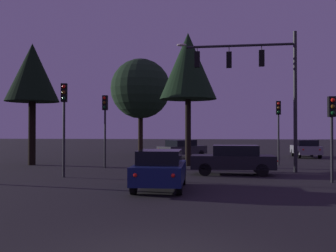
{
  "coord_description": "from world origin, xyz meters",
  "views": [
    {
      "loc": [
        0.91,
        -6.73,
        2.23
      ],
      "look_at": [
        -1.26,
        14.04,
        2.53
      ],
      "focal_mm": 41.94,
      "sensor_mm": 36.0,
      "label": 1
    }
  ],
  "objects": [
    {
      "name": "tree_behind_sign",
      "position": [
        -10.84,
        18.32,
        6.11
      ],
      "size": [
        3.55,
        3.55,
        8.14
      ],
      "color": "black",
      "rests_on": "ground"
    },
    {
      "name": "traffic_light_far_side",
      "position": [
        -5.41,
        16.66,
        3.14
      ],
      "size": [
        0.32,
        0.36,
        4.44
      ],
      "color": "#232326",
      "rests_on": "ground"
    },
    {
      "name": "car_nearside_lane",
      "position": [
        -0.95,
        8.26,
        0.79
      ],
      "size": [
        1.9,
        4.06,
        1.52
      ],
      "color": "#0F1947",
      "rests_on": "ground"
    },
    {
      "name": "ground_plane",
      "position": [
        0.0,
        24.5,
        0.0
      ],
      "size": [
        168.0,
        168.0,
        0.0
      ],
      "primitive_type": "plane",
      "color": "black",
      "rests_on": "ground"
    },
    {
      "name": "car_far_lane",
      "position": [
        -1.35,
        26.55,
        0.79
      ],
      "size": [
        4.17,
        4.43,
        1.52
      ],
      "color": "#232328",
      "rests_on": "ground"
    },
    {
      "name": "car_crossing_left",
      "position": [
        2.17,
        13.82,
        0.8
      ],
      "size": [
        4.35,
        1.87,
        1.52
      ],
      "color": "black",
      "rests_on": "ground"
    },
    {
      "name": "traffic_signal_mast_arm",
      "position": [
        3.63,
        15.44,
        5.39
      ],
      "size": [
        6.65,
        0.59,
        7.74
      ],
      "color": "#232326",
      "rests_on": "ground"
    },
    {
      "name": "traffic_light_corner_right",
      "position": [
        -6.12,
        11.73,
        3.23
      ],
      "size": [
        0.35,
        0.38,
        4.58
      ],
      "color": "#232326",
      "rests_on": "ground"
    },
    {
      "name": "tree_center_horizon",
      "position": [
        -5.51,
        29.76,
        6.26
      ],
      "size": [
        5.65,
        5.65,
        9.11
      ],
      "color": "black",
      "rests_on": "ground"
    },
    {
      "name": "tree_left_far",
      "position": [
        -0.44,
        18.73,
        6.46
      ],
      "size": [
        3.72,
        3.72,
        8.68
      ],
      "color": "black",
      "rests_on": "ground"
    },
    {
      "name": "traffic_light_corner_left",
      "position": [
        6.26,
        11.02,
        2.69
      ],
      "size": [
        0.32,
        0.36,
        3.77
      ],
      "color": "#232326",
      "rests_on": "ground"
    },
    {
      "name": "traffic_light_median",
      "position": [
        5.49,
        19.76,
        3.01
      ],
      "size": [
        0.32,
        0.36,
        4.25
      ],
      "color": "#232326",
      "rests_on": "ground"
    },
    {
      "name": "car_parked_lot",
      "position": [
        9.22,
        28.15,
        0.8
      ],
      "size": [
        1.93,
        4.4,
        1.52
      ],
      "color": "gray",
      "rests_on": "ground"
    }
  ]
}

